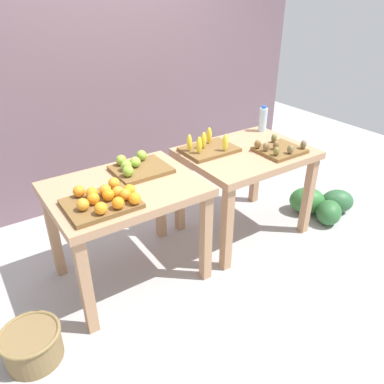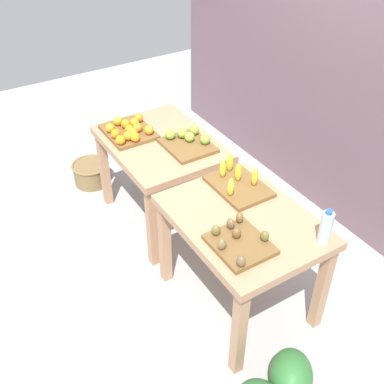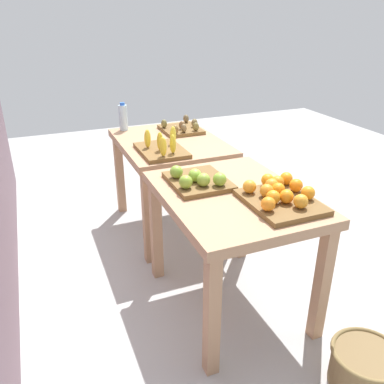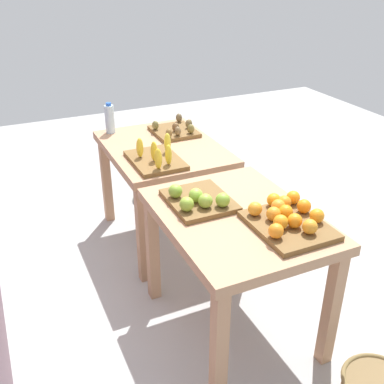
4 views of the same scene
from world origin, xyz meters
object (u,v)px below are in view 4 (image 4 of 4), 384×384
object	(u,v)px
watermelon_pile	(158,178)
apple_bin	(198,200)
display_table_left	(236,233)
display_table_right	(163,160)
kiwi_bin	(175,130)
banana_crate	(156,158)
orange_bin	(287,218)
water_bottle	(110,119)

from	to	relation	value
watermelon_pile	apple_bin	bearing A→B (deg)	167.24
display_table_left	apple_bin	xyz separation A→B (m)	(0.18, 0.15, 0.16)
display_table_right	apple_bin	world-z (taller)	apple_bin
kiwi_bin	watermelon_pile	bearing A→B (deg)	-6.28
display_table_left	display_table_right	bearing A→B (deg)	0.00
apple_bin	banana_crate	size ratio (longest dim) A/B	0.91
banana_crate	display_table_right	bearing A→B (deg)	-29.07
display_table_right	apple_bin	bearing A→B (deg)	170.87
display_table_left	orange_bin	world-z (taller)	orange_bin
display_table_left	banana_crate	world-z (taller)	banana_crate
apple_bin	kiwi_bin	world-z (taller)	apple_bin
banana_crate	kiwi_bin	bearing A→B (deg)	-35.28
orange_bin	display_table_left	bearing A→B (deg)	39.92
apple_bin	watermelon_pile	size ratio (longest dim) A/B	0.59
banana_crate	watermelon_pile	world-z (taller)	banana_crate
display_table_left	watermelon_pile	distance (m)	2.04
display_table_right	kiwi_bin	world-z (taller)	kiwi_bin
orange_bin	kiwi_bin	size ratio (longest dim) A/B	1.18
display_table_left	watermelon_pile	bearing A→B (deg)	-7.29
banana_crate	watermelon_pile	size ratio (longest dim) A/B	0.65
orange_bin	water_bottle	bearing A→B (deg)	14.35
banana_crate	kiwi_bin	distance (m)	0.58
display_table_right	watermelon_pile	bearing A→B (deg)	-16.77
display_table_right	watermelon_pile	xyz separation A→B (m)	(0.83, -0.25, -0.56)
display_table_right	water_bottle	size ratio (longest dim) A/B	4.29
display_table_right	banana_crate	distance (m)	0.36
orange_bin	banana_crate	world-z (taller)	banana_crate
apple_bin	watermelon_pile	world-z (taller)	apple_bin
apple_bin	water_bottle	xyz separation A→B (m)	(1.37, 0.12, 0.08)
orange_bin	watermelon_pile	world-z (taller)	orange_bin
kiwi_bin	watermelon_pile	world-z (taller)	kiwi_bin
banana_crate	watermelon_pile	distance (m)	1.38
display_table_right	kiwi_bin	xyz separation A→B (m)	(0.19, -0.18, 0.15)
display_table_right	watermelon_pile	world-z (taller)	display_table_right
kiwi_bin	display_table_right	bearing A→B (deg)	137.04
display_table_left	water_bottle	xyz separation A→B (m)	(1.55, 0.27, 0.23)
watermelon_pile	display_table_right	bearing A→B (deg)	163.23
apple_bin	watermelon_pile	xyz separation A→B (m)	(1.77, -0.40, -0.71)
display_table_right	banana_crate	size ratio (longest dim) A/B	2.36
apple_bin	banana_crate	world-z (taller)	banana_crate
banana_crate	watermelon_pile	bearing A→B (deg)	-20.14
apple_bin	banana_crate	xyz separation A→B (m)	(0.66, 0.01, 0.00)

